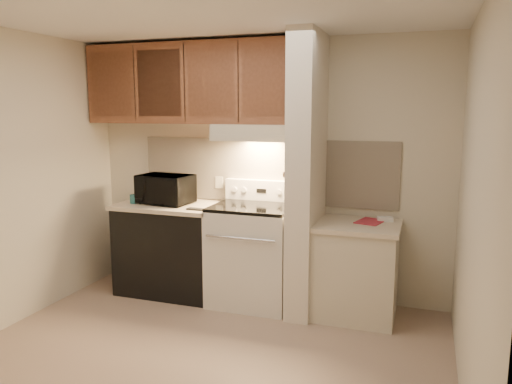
% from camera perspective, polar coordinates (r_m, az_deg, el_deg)
% --- Properties ---
extents(floor, '(3.60, 3.60, 0.00)m').
position_cam_1_polar(floor, '(3.96, -6.15, -18.26)').
color(floor, tan).
rests_on(floor, ground).
extents(ceiling, '(3.60, 3.60, 0.00)m').
position_cam_1_polar(ceiling, '(3.57, -6.90, 20.04)').
color(ceiling, white).
rests_on(ceiling, wall_back).
extents(wall_back, '(3.60, 2.50, 0.02)m').
position_cam_1_polar(wall_back, '(4.94, 0.99, 2.60)').
color(wall_back, beige).
rests_on(wall_back, floor).
extents(wall_left, '(0.02, 3.00, 2.50)m').
position_cam_1_polar(wall_left, '(4.62, -27.09, 1.09)').
color(wall_left, beige).
rests_on(wall_left, floor).
extents(wall_right, '(0.02, 3.00, 2.50)m').
position_cam_1_polar(wall_right, '(3.23, 23.70, -1.86)').
color(wall_right, beige).
rests_on(wall_right, floor).
extents(backsplash, '(2.60, 0.02, 0.63)m').
position_cam_1_polar(backsplash, '(4.93, 0.95, 2.42)').
color(backsplash, '#FAE8CD').
rests_on(backsplash, wall_back).
extents(range_body, '(0.76, 0.65, 0.92)m').
position_cam_1_polar(range_body, '(4.78, -0.33, -7.31)').
color(range_body, silver).
rests_on(range_body, floor).
extents(oven_window, '(0.50, 0.01, 0.30)m').
position_cam_1_polar(oven_window, '(4.49, -1.68, -7.92)').
color(oven_window, black).
rests_on(oven_window, range_body).
extents(oven_handle, '(0.65, 0.02, 0.02)m').
position_cam_1_polar(oven_handle, '(4.39, -1.87, -5.32)').
color(oven_handle, silver).
rests_on(oven_handle, range_body).
extents(cooktop, '(0.74, 0.64, 0.03)m').
position_cam_1_polar(cooktop, '(4.67, -0.33, -1.72)').
color(cooktop, black).
rests_on(cooktop, range_body).
extents(range_backguard, '(0.76, 0.08, 0.20)m').
position_cam_1_polar(range_backguard, '(4.91, 0.77, 0.21)').
color(range_backguard, silver).
rests_on(range_backguard, range_body).
extents(range_display, '(0.10, 0.01, 0.04)m').
position_cam_1_polar(range_display, '(4.87, 0.61, 0.13)').
color(range_display, black).
rests_on(range_display, range_backguard).
extents(range_knob_left_outer, '(0.05, 0.02, 0.05)m').
position_cam_1_polar(range_knob_left_outer, '(4.97, -2.47, 0.30)').
color(range_knob_left_outer, silver).
rests_on(range_knob_left_outer, range_backguard).
extents(range_knob_left_inner, '(0.05, 0.02, 0.05)m').
position_cam_1_polar(range_knob_left_inner, '(4.93, -1.38, 0.24)').
color(range_knob_left_inner, silver).
rests_on(range_knob_left_inner, range_backguard).
extents(range_knob_right_inner, '(0.05, 0.02, 0.05)m').
position_cam_1_polar(range_knob_right_inner, '(4.82, 2.63, 0.02)').
color(range_knob_right_inner, silver).
rests_on(range_knob_right_inner, range_backguard).
extents(range_knob_right_outer, '(0.05, 0.02, 0.05)m').
position_cam_1_polar(range_knob_right_outer, '(4.79, 3.78, -0.05)').
color(range_knob_right_outer, silver).
rests_on(range_knob_right_outer, range_backguard).
extents(dishwasher_front, '(1.00, 0.63, 0.87)m').
position_cam_1_polar(dishwasher_front, '(5.15, -9.64, -6.52)').
color(dishwasher_front, black).
rests_on(dishwasher_front, floor).
extents(left_countertop, '(1.04, 0.67, 0.04)m').
position_cam_1_polar(left_countertop, '(5.04, -9.78, -1.54)').
color(left_countertop, beige).
rests_on(left_countertop, dishwasher_front).
extents(spoon_rest, '(0.21, 0.08, 0.01)m').
position_cam_1_polar(spoon_rest, '(4.68, -6.66, -1.97)').
color(spoon_rest, black).
rests_on(spoon_rest, left_countertop).
extents(teal_jar, '(0.11, 0.11, 0.09)m').
position_cam_1_polar(teal_jar, '(5.12, -13.78, -0.76)').
color(teal_jar, '#246167').
rests_on(teal_jar, left_countertop).
extents(outlet, '(0.08, 0.01, 0.12)m').
position_cam_1_polar(outlet, '(5.11, -4.23, 1.10)').
color(outlet, beige).
rests_on(outlet, backsplash).
extents(microwave, '(0.55, 0.40, 0.29)m').
position_cam_1_polar(microwave, '(5.04, -10.33, 0.32)').
color(microwave, black).
rests_on(microwave, left_countertop).
extents(partition_pillar, '(0.22, 0.70, 2.50)m').
position_cam_1_polar(partition_pillar, '(4.47, 5.83, 1.83)').
color(partition_pillar, silver).
rests_on(partition_pillar, floor).
extents(pillar_trim, '(0.01, 0.70, 0.04)m').
position_cam_1_polar(pillar_trim, '(4.49, 4.39, 2.53)').
color(pillar_trim, brown).
rests_on(pillar_trim, partition_pillar).
extents(knife_strip, '(0.02, 0.42, 0.04)m').
position_cam_1_polar(knife_strip, '(4.44, 4.16, 2.72)').
color(knife_strip, black).
rests_on(knife_strip, partition_pillar).
extents(knife_blade_a, '(0.01, 0.03, 0.16)m').
position_cam_1_polar(knife_blade_a, '(4.30, 3.41, 1.15)').
color(knife_blade_a, silver).
rests_on(knife_blade_a, knife_strip).
extents(knife_handle_a, '(0.02, 0.02, 0.10)m').
position_cam_1_polar(knife_handle_a, '(4.30, 3.51, 3.17)').
color(knife_handle_a, black).
rests_on(knife_handle_a, knife_strip).
extents(knife_blade_b, '(0.01, 0.04, 0.18)m').
position_cam_1_polar(knife_blade_b, '(4.38, 3.70, 1.17)').
color(knife_blade_b, silver).
rests_on(knife_blade_b, knife_strip).
extents(knife_handle_b, '(0.02, 0.02, 0.10)m').
position_cam_1_polar(knife_handle_b, '(4.37, 3.76, 3.27)').
color(knife_handle_b, black).
rests_on(knife_handle_b, knife_strip).
extents(knife_blade_c, '(0.01, 0.04, 0.20)m').
position_cam_1_polar(knife_blade_c, '(4.47, 4.02, 1.21)').
color(knife_blade_c, silver).
rests_on(knife_blade_c, knife_strip).
extents(knife_handle_c, '(0.02, 0.02, 0.10)m').
position_cam_1_polar(knife_handle_c, '(4.43, 3.97, 3.35)').
color(knife_handle_c, black).
rests_on(knife_handle_c, knife_strip).
extents(knife_blade_d, '(0.01, 0.04, 0.16)m').
position_cam_1_polar(knife_blade_d, '(4.52, 4.22, 1.56)').
color(knife_blade_d, silver).
rests_on(knife_blade_d, knife_strip).
extents(knife_handle_d, '(0.02, 0.02, 0.10)m').
position_cam_1_polar(knife_handle_d, '(4.52, 4.29, 3.47)').
color(knife_handle_d, black).
rests_on(knife_handle_d, knife_strip).
extents(knife_blade_e, '(0.01, 0.04, 0.18)m').
position_cam_1_polar(knife_blade_e, '(4.60, 4.47, 1.57)').
color(knife_blade_e, silver).
rests_on(knife_blade_e, knife_strip).
extents(knife_handle_e, '(0.02, 0.02, 0.10)m').
position_cam_1_polar(knife_handle_e, '(4.59, 4.53, 3.56)').
color(knife_handle_e, black).
rests_on(knife_handle_e, knife_strip).
extents(oven_mitt, '(0.03, 0.10, 0.23)m').
position_cam_1_polar(oven_mitt, '(4.67, 4.72, 1.48)').
color(oven_mitt, gray).
rests_on(oven_mitt, partition_pillar).
extents(right_cab_base, '(0.70, 0.60, 0.81)m').
position_cam_1_polar(right_cab_base, '(4.58, 11.32, -8.98)').
color(right_cab_base, beige).
rests_on(right_cab_base, floor).
extents(right_countertop, '(0.74, 0.64, 0.04)m').
position_cam_1_polar(right_countertop, '(4.47, 11.50, -3.80)').
color(right_countertop, beige).
rests_on(right_countertop, right_cab_base).
extents(red_folder, '(0.27, 0.32, 0.01)m').
position_cam_1_polar(red_folder, '(4.55, 12.93, -3.30)').
color(red_folder, '#AB2A38').
rests_on(red_folder, right_countertop).
extents(white_box, '(0.15, 0.12, 0.04)m').
position_cam_1_polar(white_box, '(4.61, 14.53, -3.01)').
color(white_box, white).
rests_on(white_box, right_countertop).
extents(range_hood, '(0.78, 0.44, 0.15)m').
position_cam_1_polar(range_hood, '(4.70, 0.17, 6.84)').
color(range_hood, beige).
rests_on(range_hood, upper_cabinets).
extents(hood_lip, '(0.78, 0.04, 0.06)m').
position_cam_1_polar(hood_lip, '(4.51, -0.70, 6.16)').
color(hood_lip, beige).
rests_on(hood_lip, range_hood).
extents(upper_cabinets, '(2.18, 0.33, 0.77)m').
position_cam_1_polar(upper_cabinets, '(5.01, -7.32, 12.19)').
color(upper_cabinets, brown).
rests_on(upper_cabinets, wall_back).
extents(cab_door_a, '(0.46, 0.01, 0.63)m').
position_cam_1_polar(cab_door_a, '(5.29, -16.26, 11.75)').
color(cab_door_a, brown).
rests_on(cab_door_a, upper_cabinets).
extents(cab_gap_a, '(0.01, 0.01, 0.73)m').
position_cam_1_polar(cab_gap_a, '(5.14, -13.72, 11.93)').
color(cab_gap_a, black).
rests_on(cab_gap_a, upper_cabinets).
extents(cab_door_b, '(0.46, 0.01, 0.63)m').
position_cam_1_polar(cab_door_b, '(5.00, -11.02, 12.10)').
color(cab_door_b, brown).
rests_on(cab_door_b, upper_cabinets).
extents(cab_gap_b, '(0.01, 0.01, 0.73)m').
position_cam_1_polar(cab_gap_b, '(4.87, -8.18, 12.26)').
color(cab_gap_b, black).
rests_on(cab_gap_b, upper_cabinets).
extents(cab_door_c, '(0.46, 0.01, 0.63)m').
position_cam_1_polar(cab_door_c, '(4.75, -5.18, 12.38)').
color(cab_door_c, brown).
rests_on(cab_door_c, upper_cabinets).
extents(cab_gap_c, '(0.01, 0.01, 0.73)m').
position_cam_1_polar(cab_gap_c, '(4.64, -2.04, 12.48)').
color(cab_gap_c, black).
rests_on(cab_gap_c, upper_cabinets).
extents(cab_door_d, '(0.46, 0.01, 0.63)m').
position_cam_1_polar(cab_door_d, '(4.55, 1.25, 12.54)').
color(cab_door_d, brown).
rests_on(cab_door_d, upper_cabinets).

